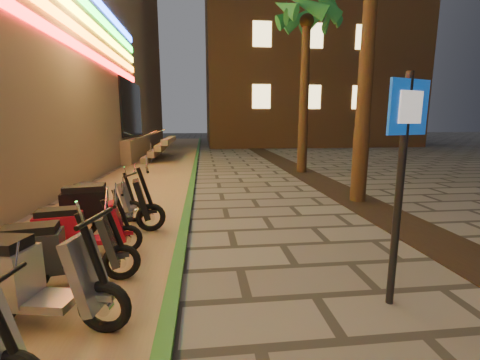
{
  "coord_description": "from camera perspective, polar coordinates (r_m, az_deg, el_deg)",
  "views": [
    {
      "loc": [
        -0.49,
        -0.98,
        2.1
      ],
      "look_at": [
        0.07,
        3.94,
        1.2
      ],
      "focal_mm": 24.0,
      "sensor_mm": 36.0,
      "label": 1
    }
  ],
  "objects": [
    {
      "name": "parking_strip",
      "position": [
        11.37,
        -17.06,
        -0.75
      ],
      "size": [
        3.4,
        60.0,
        0.01
      ],
      "primitive_type": "cube",
      "color": "#8C7251",
      "rests_on": "ground"
    },
    {
      "name": "green_curb",
      "position": [
        11.18,
        -8.48,
        -0.36
      ],
      "size": [
        0.18,
        60.0,
        0.1
      ],
      "primitive_type": "cube",
      "color": "#255F23",
      "rests_on": "ground"
    },
    {
      "name": "planting_strip",
      "position": [
        7.54,
        26.92,
        -6.93
      ],
      "size": [
        1.2,
        40.0,
        0.02
      ],
      "primitive_type": "cube",
      "color": "black",
      "rests_on": "ground"
    },
    {
      "name": "apartment_block",
      "position": [
        35.86,
        10.28,
        27.04
      ],
      "size": [
        18.0,
        16.06,
        25.0
      ],
      "color": "brown",
      "rests_on": "ground"
    },
    {
      "name": "palm_d",
      "position": [
        14.14,
        11.78,
        25.9
      ],
      "size": [
        2.97,
        3.02,
        7.16
      ],
      "color": "#472D19",
      "rests_on": "ground"
    },
    {
      "name": "pedestrian_sign",
      "position": [
        3.9,
        26.98,
        3.21
      ],
      "size": [
        0.55,
        0.22,
        2.62
      ],
      "rotation": [
        0.0,
        0.0,
        0.34
      ],
      "color": "black",
      "rests_on": "ground"
    },
    {
      "name": "scooter_7",
      "position": [
        4.02,
        -34.33,
        -14.34
      ],
      "size": [
        1.79,
        0.79,
        1.26
      ],
      "rotation": [
        0.0,
        0.0,
        -0.19
      ],
      "color": "black",
      "rests_on": "ground"
    },
    {
      "name": "scooter_8",
      "position": [
        4.71,
        -30.01,
        -11.09
      ],
      "size": [
        1.61,
        0.73,
        1.13
      ],
      "rotation": [
        0.0,
        0.0,
        0.21
      ],
      "color": "black",
      "rests_on": "ground"
    },
    {
      "name": "scooter_9",
      "position": [
        5.57,
        -27.05,
        -7.94
      ],
      "size": [
        1.52,
        0.68,
        1.07
      ],
      "rotation": [
        0.0,
        0.0,
        0.2
      ],
      "color": "black",
      "rests_on": "ground"
    },
    {
      "name": "scooter_10",
      "position": [
        6.43,
        -23.32,
        -4.49
      ],
      "size": [
        1.81,
        0.8,
        1.27
      ],
      "rotation": [
        0.0,
        0.0,
        0.19
      ],
      "color": "black",
      "rests_on": "ground"
    },
    {
      "name": "scooter_11",
      "position": [
        7.47,
        -23.45,
        -3.22
      ],
      "size": [
        1.5,
        0.74,
        1.06
      ],
      "rotation": [
        0.0,
        0.0,
        -0.25
      ],
      "color": "black",
      "rests_on": "ground"
    }
  ]
}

